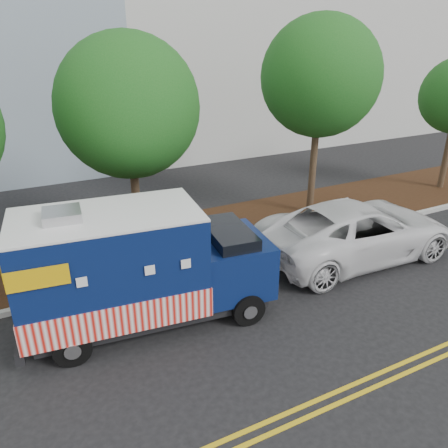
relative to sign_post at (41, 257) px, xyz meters
name	(u,v)px	position (x,y,z in m)	size (l,w,h in m)	color
ground	(196,297)	(3.58, -1.85, -1.20)	(120.00, 120.00, 0.00)	black
curb	(177,272)	(3.58, -0.45, -1.12)	(120.00, 0.18, 0.15)	#9E9E99
mulch_strip	(154,244)	(3.58, 1.65, -1.12)	(120.00, 4.00, 0.15)	black
centerline_near	(289,412)	(3.58, -6.30, -1.19)	(120.00, 0.10, 0.01)	gold
centerline_far	(297,422)	(3.58, -6.55, -1.19)	(120.00, 0.10, 0.01)	gold
tree_b	(128,107)	(3.05, 1.49, 3.46)	(4.16, 4.16, 6.75)	#38281C
tree_c	(320,77)	(9.92, 1.51, 4.01)	(4.18, 4.18, 7.31)	#38281C
sign_post	(41,257)	(0.00, 0.00, 0.00)	(0.06, 0.06, 2.40)	#473828
food_truck	(135,271)	(1.89, -2.24, 0.24)	(6.25, 2.90, 3.18)	black
white_car	(357,230)	(9.13, -1.94, -0.30)	(2.99, 6.48, 1.80)	silver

